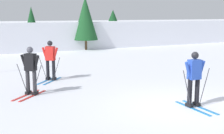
# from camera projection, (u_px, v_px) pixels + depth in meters

# --- Properties ---
(ground_plane) EXTENTS (120.00, 120.00, 0.00)m
(ground_plane) POSITION_uv_depth(u_px,v_px,m) (183.00, 107.00, 9.56)
(ground_plane) COLOR white
(far_snow_ridge) EXTENTS (80.00, 6.36, 2.20)m
(far_snow_ridge) POSITION_uv_depth(u_px,v_px,m) (37.00, 35.00, 26.11)
(far_snow_ridge) COLOR white
(far_snow_ridge) RESTS_ON ground
(skier_red) EXTENTS (1.35, 1.43, 1.71)m
(skier_red) POSITION_uv_depth(u_px,v_px,m) (50.00, 59.00, 13.24)
(skier_red) COLOR #237AC6
(skier_red) RESTS_ON ground
(skier_black) EXTENTS (1.40, 1.39, 1.71)m
(skier_black) POSITION_uv_depth(u_px,v_px,m) (31.00, 69.00, 10.82)
(skier_black) COLOR red
(skier_black) RESTS_ON ground
(skier_blue) EXTENTS (1.00, 1.61, 1.71)m
(skier_blue) POSITION_uv_depth(u_px,v_px,m) (194.00, 78.00, 9.39)
(skier_blue) COLOR #237AC6
(skier_blue) RESTS_ON ground
(conifer_far_left) EXTENTS (1.97, 1.97, 4.20)m
(conifer_far_left) POSITION_uv_depth(u_px,v_px,m) (85.00, 18.00, 24.53)
(conifer_far_left) COLOR #513823
(conifer_far_left) RESTS_ON ground
(conifer_far_right) EXTENTS (1.42, 1.42, 3.40)m
(conifer_far_right) POSITION_uv_depth(u_px,v_px,m) (32.00, 25.00, 23.59)
(conifer_far_right) COLOR #513823
(conifer_far_right) RESTS_ON ground
(conifer_far_centre) EXTENTS (1.93, 1.93, 3.23)m
(conifer_far_centre) POSITION_uv_depth(u_px,v_px,m) (113.00, 23.00, 28.71)
(conifer_far_centre) COLOR #513823
(conifer_far_centre) RESTS_ON ground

